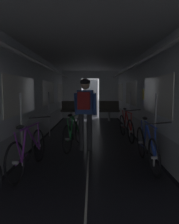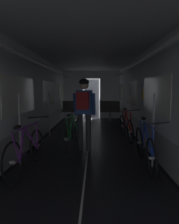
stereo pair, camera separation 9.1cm
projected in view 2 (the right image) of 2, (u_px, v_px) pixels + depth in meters
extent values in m
cube|color=black|center=(32.00, 149.00, 5.20)|extent=(0.08, 11.50, 0.01)
cube|color=black|center=(145.00, 149.00, 5.13)|extent=(0.08, 11.50, 0.01)
cube|color=beige|center=(88.00, 149.00, 5.16)|extent=(0.03, 11.27, 0.00)
cube|color=#9EA0A5|center=(27.00, 137.00, 5.17)|extent=(0.12, 11.50, 0.60)
cube|color=silver|center=(26.00, 87.00, 5.04)|extent=(0.12, 11.50, 1.85)
cube|color=white|center=(20.00, 95.00, 4.48)|extent=(0.02, 1.90, 0.80)
cube|color=white|center=(49.00, 93.00, 7.34)|extent=(0.02, 1.90, 0.80)
cube|color=white|center=(62.00, 92.00, 10.20)|extent=(0.02, 1.90, 0.80)
cube|color=yellow|center=(20.00, 95.00, 4.46)|extent=(0.01, 0.20, 0.28)
cylinder|color=white|center=(39.00, 63.00, 4.97)|extent=(0.07, 11.04, 0.07)
cylinder|color=#B7BABF|center=(20.00, 130.00, 3.98)|extent=(0.04, 0.04, 1.40)
cylinder|color=#B7BABF|center=(49.00, 114.00, 6.56)|extent=(0.04, 0.04, 1.40)
cube|color=#9EA0A5|center=(149.00, 138.00, 5.09)|extent=(0.12, 11.50, 0.60)
cube|color=silver|center=(151.00, 87.00, 4.96)|extent=(0.12, 11.50, 1.85)
cube|color=white|center=(155.00, 95.00, 4.41)|extent=(0.02, 1.90, 0.80)
cube|color=white|center=(131.00, 93.00, 7.27)|extent=(0.02, 1.90, 0.80)
cube|color=white|center=(121.00, 92.00, 10.13)|extent=(0.02, 1.90, 0.80)
cube|color=yellow|center=(143.00, 94.00, 5.49)|extent=(0.01, 0.20, 0.28)
cylinder|color=white|center=(137.00, 63.00, 4.91)|extent=(0.07, 11.04, 0.07)
cylinder|color=#B7BABF|center=(153.00, 131.00, 3.91)|extent=(0.04, 0.04, 1.40)
cylinder|color=#B7BABF|center=(130.00, 114.00, 6.50)|extent=(0.04, 0.04, 1.40)
cube|color=silver|center=(73.00, 95.00, 10.83)|extent=(1.00, 0.12, 2.45)
cube|color=silver|center=(110.00, 95.00, 10.79)|extent=(1.00, 0.12, 2.45)
cube|color=silver|center=(91.00, 75.00, 10.70)|extent=(0.90, 0.12, 0.40)
cube|color=#4C4F54|center=(92.00, 98.00, 11.53)|extent=(0.81, 0.04, 2.05)
cube|color=silver|center=(88.00, 45.00, 4.90)|extent=(3.14, 11.62, 0.12)
cylinder|color=gray|center=(72.00, 116.00, 9.88)|extent=(0.12, 0.12, 0.44)
cube|color=#47423D|center=(72.00, 111.00, 9.85)|extent=(0.96, 0.44, 0.10)
cube|color=#47423D|center=(73.00, 105.00, 10.02)|extent=(0.96, 0.08, 0.40)
torus|color=gray|center=(64.00, 101.00, 10.04)|extent=(0.14, 0.14, 0.02)
cylinder|color=gray|center=(110.00, 116.00, 9.84)|extent=(0.12, 0.12, 0.44)
cube|color=#47423D|center=(110.00, 111.00, 9.81)|extent=(0.96, 0.44, 0.10)
cube|color=#47423D|center=(110.00, 105.00, 9.97)|extent=(0.96, 0.08, 0.40)
torus|color=gray|center=(101.00, 101.00, 9.99)|extent=(0.14, 0.14, 0.02)
torus|color=black|center=(122.00, 125.00, 6.66)|extent=(0.14, 0.67, 0.67)
cylinder|color=#B2B2B7|center=(122.00, 125.00, 6.66)|extent=(0.10, 0.06, 0.06)
torus|color=black|center=(130.00, 132.00, 5.65)|extent=(0.14, 0.67, 0.67)
cylinder|color=#B2B2B7|center=(130.00, 132.00, 5.65)|extent=(0.10, 0.06, 0.06)
cylinder|color=red|center=(128.00, 122.00, 5.94)|extent=(0.12, 0.54, 0.56)
cylinder|color=red|center=(125.00, 120.00, 6.34)|extent=(0.06, 0.35, 0.55)
cylinder|color=red|center=(128.00, 112.00, 6.06)|extent=(0.10, 0.82, 0.04)
cylinder|color=red|center=(124.00, 118.00, 6.57)|extent=(0.07, 0.16, 0.49)
cylinder|color=red|center=(124.00, 127.00, 6.44)|extent=(0.06, 0.45, 0.07)
cylinder|color=red|center=(131.00, 123.00, 5.65)|extent=(0.06, 0.09, 0.49)
cylinder|color=black|center=(125.00, 129.00, 6.22)|extent=(0.04, 0.17, 0.17)
ellipsoid|color=black|center=(125.00, 109.00, 6.49)|extent=(0.11, 0.25, 0.07)
cylinder|color=black|center=(132.00, 110.00, 5.60)|extent=(0.44, 0.06, 0.06)
torus|color=black|center=(139.00, 143.00, 4.48)|extent=(0.10, 0.67, 0.67)
cylinder|color=#B2B2B7|center=(139.00, 143.00, 4.48)|extent=(0.09, 0.05, 0.06)
torus|color=black|center=(152.00, 158.00, 3.47)|extent=(0.10, 0.67, 0.67)
cylinder|color=#B2B2B7|center=(152.00, 158.00, 3.47)|extent=(0.09, 0.05, 0.06)
cylinder|color=#2342B7|center=(149.00, 140.00, 3.76)|extent=(0.08, 0.54, 0.56)
cylinder|color=#2342B7|center=(144.00, 136.00, 4.16)|extent=(0.09, 0.34, 0.55)
cylinder|color=#2342B7|center=(148.00, 125.00, 3.88)|extent=(0.05, 0.82, 0.04)
cylinder|color=#2342B7|center=(141.00, 132.00, 4.38)|extent=(0.06, 0.16, 0.49)
cylinder|color=#2342B7|center=(142.00, 146.00, 4.26)|extent=(0.04, 0.45, 0.07)
cylinder|color=#2342B7|center=(153.00, 143.00, 3.47)|extent=(0.07, 0.09, 0.49)
cylinder|color=black|center=(144.00, 151.00, 4.04)|extent=(0.03, 0.17, 0.17)
ellipsoid|color=black|center=(143.00, 118.00, 4.30)|extent=(0.10, 0.24, 0.07)
cylinder|color=black|center=(156.00, 123.00, 3.41)|extent=(0.44, 0.03, 0.06)
torus|color=black|center=(13.00, 163.00, 3.25)|extent=(0.15, 0.68, 0.67)
cylinder|color=#B2B2B7|center=(13.00, 163.00, 3.25)|extent=(0.10, 0.06, 0.06)
torus|color=black|center=(37.00, 145.00, 4.25)|extent=(0.15, 0.68, 0.67)
cylinder|color=#B2B2B7|center=(37.00, 145.00, 4.25)|extent=(0.10, 0.06, 0.06)
cylinder|color=purple|center=(31.00, 138.00, 3.92)|extent=(0.13, 0.54, 0.56)
cylinder|color=purple|center=(22.00, 144.00, 3.51)|extent=(0.05, 0.35, 0.55)
cylinder|color=purple|center=(29.00, 126.00, 3.73)|extent=(0.12, 0.82, 0.04)
cylinder|color=purple|center=(15.00, 146.00, 3.29)|extent=(0.08, 0.16, 0.49)
cylinder|color=purple|center=(19.00, 159.00, 3.47)|extent=(0.07, 0.45, 0.07)
cylinder|color=purple|center=(37.00, 134.00, 4.19)|extent=(0.06, 0.09, 0.49)
cylinder|color=black|center=(25.00, 156.00, 3.69)|extent=(0.04, 0.17, 0.17)
ellipsoid|color=black|center=(17.00, 127.00, 3.30)|extent=(0.12, 0.25, 0.07)
cylinder|color=black|center=(38.00, 117.00, 4.17)|extent=(0.44, 0.07, 0.06)
cylinder|color=#2D2D33|center=(80.00, 132.00, 5.02)|extent=(0.13, 0.13, 0.90)
cylinder|color=#2D2D33|center=(88.00, 132.00, 4.99)|extent=(0.13, 0.13, 0.90)
cube|color=#2D4C99|center=(84.00, 102.00, 4.93)|extent=(0.39, 0.27, 0.56)
cylinder|color=#2D4C99|center=(75.00, 104.00, 4.99)|extent=(0.12, 0.21, 0.53)
cylinder|color=#2D4C99|center=(93.00, 104.00, 4.92)|extent=(0.12, 0.21, 0.53)
sphere|color=beige|center=(84.00, 85.00, 4.88)|extent=(0.21, 0.21, 0.21)
ellipsoid|color=black|center=(84.00, 82.00, 4.88)|extent=(0.28, 0.31, 0.16)
cube|color=maroon|center=(83.00, 101.00, 4.76)|extent=(0.30, 0.20, 0.40)
torus|color=black|center=(66.00, 139.00, 4.77)|extent=(0.21, 0.67, 0.67)
cylinder|color=#B2B2B7|center=(66.00, 139.00, 4.77)|extent=(0.10, 0.07, 0.05)
torus|color=black|center=(78.00, 131.00, 5.76)|extent=(0.21, 0.67, 0.67)
cylinder|color=#B2B2B7|center=(78.00, 131.00, 5.76)|extent=(0.10, 0.07, 0.05)
cylinder|color=#1E8438|center=(76.00, 125.00, 5.43)|extent=(0.17, 0.53, 0.56)
cylinder|color=#1E8438|center=(71.00, 128.00, 5.03)|extent=(0.08, 0.35, 0.55)
cylinder|color=#1E8438|center=(74.00, 116.00, 5.25)|extent=(0.20, 0.81, 0.04)
cylinder|color=#1E8438|center=(68.00, 128.00, 4.81)|extent=(0.08, 0.16, 0.49)
cylinder|color=#1E8438|center=(69.00, 138.00, 4.99)|extent=(0.11, 0.45, 0.07)
cylinder|color=#1E8438|center=(79.00, 122.00, 5.70)|extent=(0.05, 0.10, 0.49)
cylinder|color=black|center=(72.00, 137.00, 5.22)|extent=(0.05, 0.17, 0.17)
ellipsoid|color=black|center=(69.00, 115.00, 4.83)|extent=(0.14, 0.25, 0.06)
cylinder|color=black|center=(79.00, 110.00, 5.68)|extent=(0.44, 0.11, 0.05)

